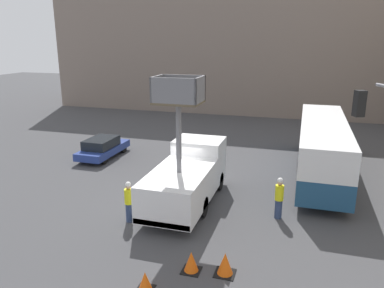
% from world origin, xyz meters
% --- Properties ---
extents(ground_plane, '(120.00, 120.00, 0.00)m').
position_xyz_m(ground_plane, '(0.00, 0.00, 0.00)').
color(ground_plane, '#424244').
extents(building_backdrop_far, '(44.00, 10.00, 13.79)m').
position_xyz_m(building_backdrop_far, '(0.00, 27.20, 6.90)').
color(building_backdrop_far, gray).
rests_on(building_backdrop_far, ground_plane).
extents(utility_truck, '(2.51, 6.65, 6.26)m').
position_xyz_m(utility_truck, '(0.80, 0.07, 1.45)').
color(utility_truck, white).
rests_on(utility_truck, ground_plane).
extents(city_bus, '(2.54, 11.84, 3.22)m').
position_xyz_m(city_bus, '(7.13, 6.00, 1.90)').
color(city_bus, navy).
rests_on(city_bus, ground_plane).
extents(road_worker_near_truck, '(0.38, 0.38, 1.86)m').
position_xyz_m(road_worker_near_truck, '(-1.05, -2.53, 0.93)').
color(road_worker_near_truck, navy).
rests_on(road_worker_near_truck, ground_plane).
extents(road_worker_directing, '(0.38, 0.38, 1.92)m').
position_xyz_m(road_worker_directing, '(5.19, -0.32, 0.97)').
color(road_worker_directing, navy).
rests_on(road_worker_directing, ground_plane).
extents(traffic_cone_near_truck, '(0.65, 0.65, 0.74)m').
position_xyz_m(traffic_cone_near_truck, '(2.63, -5.27, 0.35)').
color(traffic_cone_near_truck, black).
rests_on(traffic_cone_near_truck, ground_plane).
extents(traffic_cone_mid_road, '(0.55, 0.55, 0.63)m').
position_xyz_m(traffic_cone_mid_road, '(1.50, -6.65, 0.29)').
color(traffic_cone_mid_road, black).
rests_on(traffic_cone_mid_road, ground_plane).
extents(traffic_cone_far_side, '(0.70, 0.70, 0.80)m').
position_xyz_m(traffic_cone_far_side, '(3.78, -5.10, 0.38)').
color(traffic_cone_far_side, black).
rests_on(traffic_cone_far_side, ground_plane).
extents(parked_car_curbside, '(1.84, 4.38, 1.36)m').
position_xyz_m(parked_car_curbside, '(-6.89, 5.39, 0.70)').
color(parked_car_curbside, navy).
rests_on(parked_car_curbside, ground_plane).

